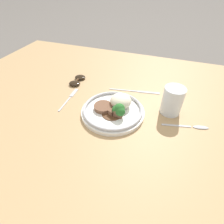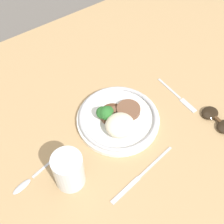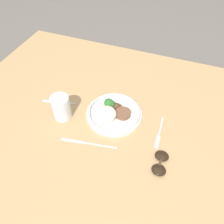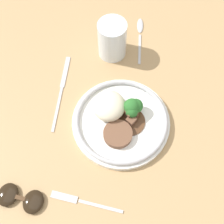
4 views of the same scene
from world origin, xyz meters
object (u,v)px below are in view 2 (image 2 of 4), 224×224
object	(u,v)px
knife	(141,176)
sunglasses	(217,120)
plate	(118,119)
fork	(180,98)
juice_glass	(69,171)
spoon	(28,181)

from	to	relation	value
knife	sunglasses	world-z (taller)	sunglasses
plate	fork	distance (m)	0.22
juice_glass	fork	size ratio (longest dim) A/B	0.65
plate	juice_glass	bearing A→B (deg)	21.29
fork	spoon	world-z (taller)	spoon
juice_glass	spoon	xyz separation A→B (m)	(0.09, -0.06, -0.05)
plate	fork	bearing A→B (deg)	170.92
fork	sunglasses	world-z (taller)	sunglasses
juice_glass	knife	bearing A→B (deg)	148.75
knife	sunglasses	xyz separation A→B (m)	(-0.29, -0.01, 0.01)
plate	knife	size ratio (longest dim) A/B	1.07
knife	spoon	size ratio (longest dim) A/B	1.38
sunglasses	spoon	bearing A→B (deg)	-15.75
plate	sunglasses	distance (m)	0.30
knife	spoon	bearing A→B (deg)	-41.22
juice_glass	spoon	size ratio (longest dim) A/B	0.67
juice_glass	sunglasses	bearing A→B (deg)	169.63
juice_glass	sunglasses	xyz separation A→B (m)	(-0.45, 0.08, -0.04)
juice_glass	fork	world-z (taller)	juice_glass
sunglasses	juice_glass	bearing A→B (deg)	-11.63
juice_glass	knife	xyz separation A→B (m)	(-0.16, 0.09, -0.05)
fork	knife	bearing A→B (deg)	-64.23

